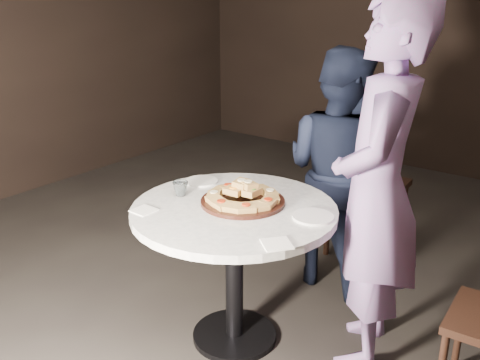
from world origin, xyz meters
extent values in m
plane|color=black|center=(0.00, 0.00, 0.00)|extent=(7.00, 7.00, 0.00)
cylinder|color=black|center=(-0.04, -0.04, 0.02)|extent=(0.58, 0.58, 0.03)
cylinder|color=black|center=(-0.04, -0.04, 0.39)|extent=(0.12, 0.12, 0.72)
cylinder|color=silver|center=(-0.04, -0.04, 0.77)|extent=(1.31, 1.31, 0.04)
cylinder|color=black|center=(-0.03, 0.03, 0.80)|extent=(0.55, 0.55, 0.02)
cube|color=#A67D40|center=(0.12, 0.04, 0.82)|extent=(0.09, 0.10, 0.04)
cylinder|color=#B72A0E|center=(0.12, 0.04, 0.84)|extent=(0.05, 0.05, 0.01)
cube|color=#A67D40|center=(0.10, 0.10, 0.82)|extent=(0.11, 0.12, 0.04)
cube|color=#A67D40|center=(0.05, 0.15, 0.82)|extent=(0.12, 0.11, 0.04)
cylinder|color=beige|center=(0.05, 0.15, 0.84)|extent=(0.06, 0.06, 0.01)
cube|color=#A67D40|center=(-0.01, 0.17, 0.82)|extent=(0.11, 0.10, 0.04)
cube|color=#A67D40|center=(-0.08, 0.17, 0.82)|extent=(0.10, 0.09, 0.04)
cylinder|color=#B72A0E|center=(-0.08, 0.17, 0.84)|extent=(0.05, 0.05, 0.01)
cube|color=#A67D40|center=(-0.13, 0.14, 0.82)|extent=(0.11, 0.12, 0.04)
cube|color=#A67D40|center=(-0.17, 0.08, 0.82)|extent=(0.11, 0.12, 0.04)
cylinder|color=#B72A0E|center=(-0.17, 0.08, 0.84)|extent=(0.06, 0.06, 0.01)
cube|color=#A67D40|center=(-0.18, 0.02, 0.82)|extent=(0.09, 0.10, 0.04)
cube|color=#A67D40|center=(-0.16, -0.05, 0.82)|extent=(0.11, 0.12, 0.04)
cylinder|color=beige|center=(-0.16, -0.05, 0.84)|extent=(0.06, 0.06, 0.01)
cube|color=#A67D40|center=(-0.12, -0.10, 0.82)|extent=(0.11, 0.10, 0.04)
cube|color=#A67D40|center=(-0.05, -0.12, 0.82)|extent=(0.11, 0.10, 0.04)
cylinder|color=#B72A0E|center=(-0.05, -0.12, 0.84)|extent=(0.05, 0.05, 0.01)
cube|color=#A67D40|center=(0.01, -0.12, 0.82)|extent=(0.11, 0.09, 0.04)
cube|color=#A67D40|center=(0.07, -0.08, 0.82)|extent=(0.11, 0.12, 0.04)
cylinder|color=#B72A0E|center=(0.07, -0.08, 0.84)|extent=(0.06, 0.06, 0.01)
cube|color=#A67D40|center=(0.11, -0.03, 0.82)|extent=(0.11, 0.11, 0.04)
cube|color=#A67D40|center=(0.01, 0.05, 0.85)|extent=(0.07, 0.09, 0.04)
cylinder|color=#2D6B1E|center=(0.01, 0.05, 0.87)|extent=(0.04, 0.04, 0.01)
cube|color=#A67D40|center=(-0.05, 0.07, 0.85)|extent=(0.08, 0.10, 0.04)
cylinder|color=beige|center=(-0.05, 0.07, 0.87)|extent=(0.05, 0.05, 0.01)
cube|color=#A67D40|center=(-0.07, 0.00, 0.85)|extent=(0.10, 0.08, 0.03)
cylinder|color=orange|center=(-0.07, 0.00, 0.87)|extent=(0.05, 0.05, 0.01)
cube|color=#A67D40|center=(-0.02, 0.05, 0.88)|extent=(0.11, 0.10, 0.04)
cylinder|color=beige|center=(-0.02, 0.05, 0.90)|extent=(0.05, 0.05, 0.01)
cube|color=#A67D40|center=(-0.06, 0.05, 0.88)|extent=(0.09, 0.10, 0.04)
cylinder|color=beige|center=(-0.06, 0.05, 0.90)|extent=(0.05, 0.05, 0.01)
cylinder|color=white|center=(-0.41, 0.14, 0.79)|extent=(0.23, 0.23, 0.01)
cylinder|color=white|center=(0.35, 0.08, 0.79)|extent=(0.21, 0.21, 0.01)
imported|color=silver|center=(-0.36, -0.09, 0.83)|extent=(0.11, 0.11, 0.08)
cube|color=white|center=(-0.36, -0.35, 0.79)|extent=(0.11, 0.11, 0.01)
cube|color=white|center=(0.37, -0.26, 0.79)|extent=(0.17, 0.17, 0.01)
cube|color=black|center=(0.08, 1.36, 0.51)|extent=(0.51, 0.51, 0.05)
cube|color=black|center=(0.10, 1.12, 0.77)|extent=(0.48, 0.08, 0.51)
cylinder|color=black|center=(0.27, 1.58, 0.26)|extent=(0.04, 0.04, 0.51)
cylinder|color=black|center=(-0.14, 1.55, 0.26)|extent=(0.04, 0.04, 0.51)
cylinder|color=black|center=(0.30, 1.17, 0.26)|extent=(0.04, 0.04, 0.51)
cylinder|color=black|center=(-0.11, 1.14, 0.26)|extent=(0.04, 0.04, 0.51)
cylinder|color=black|center=(1.01, 0.44, 0.22)|extent=(0.04, 0.04, 0.44)
imported|color=black|center=(0.08, 0.86, 0.76)|extent=(0.81, 0.67, 1.52)
imported|color=slate|center=(0.58, 0.28, 0.92)|extent=(0.63, 0.77, 1.84)
camera|label=1|loc=(1.49, -2.01, 1.83)|focal=40.00mm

